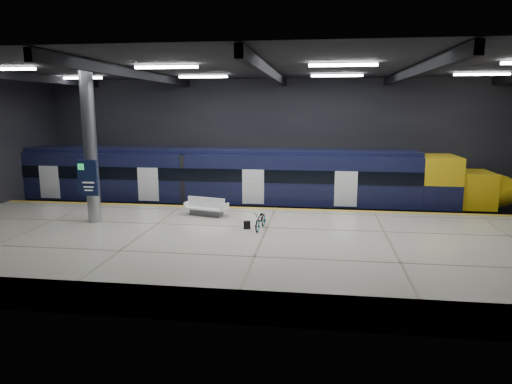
# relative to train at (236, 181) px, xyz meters

# --- Properties ---
(ground) EXTENTS (30.00, 30.00, 0.00)m
(ground) POSITION_rel_train_xyz_m (2.54, -5.50, -2.06)
(ground) COLOR black
(ground) RESTS_ON ground
(room_shell) EXTENTS (30.10, 16.10, 8.05)m
(room_shell) POSITION_rel_train_xyz_m (2.54, -5.49, 3.66)
(room_shell) COLOR black
(room_shell) RESTS_ON ground
(platform) EXTENTS (30.00, 11.00, 1.10)m
(platform) POSITION_rel_train_xyz_m (2.54, -8.00, -1.51)
(platform) COLOR beige
(platform) RESTS_ON ground
(safety_strip) EXTENTS (30.00, 0.40, 0.01)m
(safety_strip) POSITION_rel_train_xyz_m (2.54, -2.75, -0.95)
(safety_strip) COLOR gold
(safety_strip) RESTS_ON platform
(rails) EXTENTS (30.00, 1.52, 0.16)m
(rails) POSITION_rel_train_xyz_m (2.54, 0.00, -1.98)
(rails) COLOR gray
(rails) RESTS_ON ground
(train) EXTENTS (29.40, 2.84, 3.79)m
(train) POSITION_rel_train_xyz_m (0.00, 0.00, 0.00)
(train) COLOR black
(train) RESTS_ON ground
(bench) EXTENTS (2.19, 1.33, 0.90)m
(bench) POSITION_rel_train_xyz_m (-0.63, -4.66, -0.64)
(bench) COLOR #595B60
(bench) RESTS_ON platform
(bicycle) EXTENTS (0.74, 1.64, 0.83)m
(bicycle) POSITION_rel_train_xyz_m (2.31, -6.85, -0.54)
(bicycle) COLOR #99999E
(bicycle) RESTS_ON platform
(pannier_bag) EXTENTS (0.33, 0.23, 0.35)m
(pannier_bag) POSITION_rel_train_xyz_m (1.71, -6.85, -0.78)
(pannier_bag) COLOR black
(pannier_bag) RESTS_ON platform
(info_column) EXTENTS (0.90, 0.78, 6.90)m
(info_column) POSITION_rel_train_xyz_m (-5.46, -6.52, 2.40)
(info_column) COLOR #9EA0A5
(info_column) RESTS_ON platform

